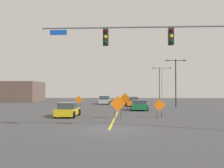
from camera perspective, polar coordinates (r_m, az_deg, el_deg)
name	(u,v)px	position (r m, az deg, el deg)	size (l,w,h in m)	color
ground	(109,130)	(17.45, -0.63, -9.61)	(138.83, 138.83, 0.00)	#444447
road_centre_stripe	(122,102)	(55.85, 2.14, -3.85)	(0.16, 77.13, 0.01)	yellow
traffic_signal_assembly	(170,47)	(17.62, 12.08, 7.67)	(12.47, 0.44, 6.85)	gray
street_lamp_far_right	(176,79)	(41.58, 13.21, 1.12)	(3.03, 0.24, 7.09)	black
street_lamp_far_left	(162,81)	(58.99, 10.43, 0.63)	(3.95, 0.24, 7.39)	gray
street_lamp_near_left	(159,81)	(68.65, 9.90, 0.68)	(3.89, 0.24, 8.12)	black
construction_sign_right_shoulder	(118,105)	(24.10, 1.24, -4.32)	(1.40, 0.25, 2.02)	orange
construction_sign_right_lane	(79,100)	(38.57, -7.00, -3.43)	(1.10, 0.09, 1.71)	orange
construction_sign_left_shoulder	(159,106)	(25.17, 9.90, -4.58)	(1.10, 0.20, 1.71)	orange
construction_sign_left_lane	(125,99)	(37.13, 2.76, -3.10)	(1.41, 0.05, 2.13)	orange
car_silver_approaching	(105,100)	(49.03, -1.55, -3.42)	(2.23, 3.93, 1.46)	#B7BABF
car_orange_near	(132,102)	(43.20, 4.26, -3.72)	(2.27, 4.60, 1.45)	orange
car_green_far	(139,105)	(34.51, 5.75, -4.46)	(2.27, 4.32, 1.27)	#196B38
car_yellow_passing	(68,110)	(26.35, -9.25, -5.36)	(1.93, 3.96, 1.33)	gold
roadside_building_west	(15,92)	(63.55, -19.68, -1.51)	(10.96, 8.78, 4.35)	brown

